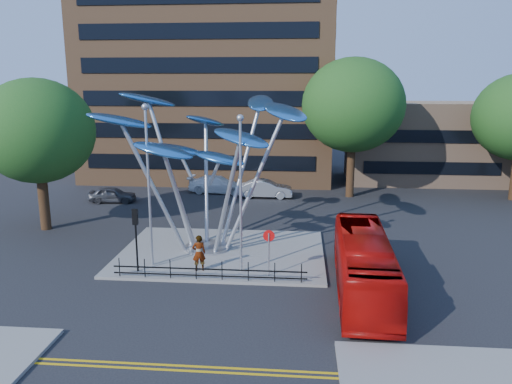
# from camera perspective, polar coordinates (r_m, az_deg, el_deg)

# --- Properties ---
(ground) EXTENTS (120.00, 120.00, 0.00)m
(ground) POSITION_cam_1_polar(r_m,az_deg,el_deg) (24.38, -3.73, -11.86)
(ground) COLOR black
(ground) RESTS_ON ground
(traffic_island) EXTENTS (12.00, 9.00, 0.15)m
(traffic_island) POSITION_cam_1_polar(r_m,az_deg,el_deg) (30.00, -3.89, -6.93)
(traffic_island) COLOR slate
(traffic_island) RESTS_ON ground
(double_yellow_near) EXTENTS (40.00, 0.12, 0.01)m
(double_yellow_near) POSITION_cam_1_polar(r_m,az_deg,el_deg) (19.16, -6.60, -19.21)
(double_yellow_near) COLOR gold
(double_yellow_near) RESTS_ON ground
(double_yellow_far) EXTENTS (40.00, 0.12, 0.01)m
(double_yellow_far) POSITION_cam_1_polar(r_m,az_deg,el_deg) (18.91, -6.79, -19.68)
(double_yellow_far) COLOR gold
(double_yellow_far) RESTS_ON ground
(brick_tower) EXTENTS (25.00, 15.00, 30.00)m
(brick_tower) POSITION_cam_1_polar(r_m,az_deg,el_deg) (54.98, -5.17, 17.66)
(brick_tower) COLOR brown
(brick_tower) RESTS_ON ground
(low_building_near) EXTENTS (15.00, 8.00, 8.00)m
(low_building_near) POSITION_cam_1_polar(r_m,az_deg,el_deg) (53.75, 18.55, 5.43)
(low_building_near) COLOR tan
(low_building_near) RESTS_ON ground
(tree_right) EXTENTS (8.80, 8.80, 12.11)m
(tree_right) POSITION_cam_1_polar(r_m,az_deg,el_deg) (44.20, 11.05, 9.70)
(tree_right) COLOR black
(tree_right) RESTS_ON ground
(tree_left) EXTENTS (7.60, 7.60, 10.32)m
(tree_left) POSITION_cam_1_polar(r_m,az_deg,el_deg) (36.55, -23.73, 6.37)
(tree_left) COLOR black
(tree_left) RESTS_ON ground
(leaf_sculpture) EXTENTS (12.72, 9.54, 9.51)m
(leaf_sculpture) POSITION_cam_1_polar(r_m,az_deg,el_deg) (29.32, -5.96, 6.24)
(leaf_sculpture) COLOR #9EA0A5
(leaf_sculpture) RESTS_ON traffic_island
(street_lamp_left) EXTENTS (0.36, 0.36, 8.80)m
(street_lamp_left) POSITION_cam_1_polar(r_m,az_deg,el_deg) (27.06, -12.23, 2.25)
(street_lamp_left) COLOR #9EA0A5
(street_lamp_left) RESTS_ON traffic_island
(street_lamp_right) EXTENTS (0.36, 0.36, 8.30)m
(street_lamp_right) POSITION_cam_1_polar(r_m,az_deg,el_deg) (25.59, -1.77, 1.35)
(street_lamp_right) COLOR #9EA0A5
(street_lamp_right) RESTS_ON traffic_island
(traffic_light_island) EXTENTS (0.28, 0.18, 3.42)m
(traffic_light_island) POSITION_cam_1_polar(r_m,az_deg,el_deg) (26.91, -13.60, -3.88)
(traffic_light_island) COLOR black
(traffic_light_island) RESTS_ON traffic_island
(no_entry_sign_island) EXTENTS (0.60, 0.10, 2.45)m
(no_entry_sign_island) POSITION_cam_1_polar(r_m,az_deg,el_deg) (25.84, 1.47, -6.06)
(no_entry_sign_island) COLOR #9EA0A5
(no_entry_sign_island) RESTS_ON traffic_island
(pedestrian_railing_front) EXTENTS (10.00, 0.06, 1.00)m
(pedestrian_railing_front) POSITION_cam_1_polar(r_m,az_deg,el_deg) (25.86, -5.39, -9.08)
(pedestrian_railing_front) COLOR black
(pedestrian_railing_front) RESTS_ON traffic_island
(red_bus) EXTENTS (2.80, 10.45, 2.89)m
(red_bus) POSITION_cam_1_polar(r_m,az_deg,el_deg) (24.81, 12.19, -8.07)
(red_bus) COLOR #B20B08
(red_bus) RESTS_ON ground
(pedestrian) EXTENTS (0.83, 0.68, 1.97)m
(pedestrian) POSITION_cam_1_polar(r_m,az_deg,el_deg) (26.87, -6.54, -6.93)
(pedestrian) COLOR gray
(pedestrian) RESTS_ON traffic_island
(parked_car_left) EXTENTS (4.03, 1.90, 1.33)m
(parked_car_left) POSITION_cam_1_polar(r_m,az_deg,el_deg) (43.96, -16.09, -0.29)
(parked_car_left) COLOR #43454B
(parked_car_left) RESTS_ON ground
(parked_car_mid) EXTENTS (4.79, 1.69, 1.57)m
(parked_car_mid) POSITION_cam_1_polar(r_m,az_deg,el_deg) (43.95, 1.07, 0.37)
(parked_car_mid) COLOR #ABAEB3
(parked_car_mid) RESTS_ON ground
(parked_car_right) EXTENTS (5.47, 2.48, 1.55)m
(parked_car_right) POSITION_cam_1_polar(r_m,az_deg,el_deg) (45.99, -4.40, 0.87)
(parked_car_right) COLOR white
(parked_car_right) RESTS_ON ground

